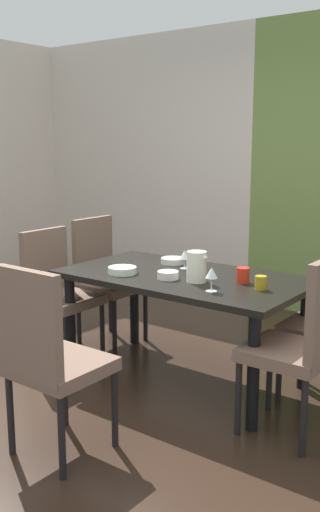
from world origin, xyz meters
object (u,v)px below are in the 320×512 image
Objects in this scene: chair_head_near at (49,354)px; chair_right_near at (303,339)px; cup_center at (243,275)px; dining_table at (183,288)px; chair_left_far at (104,274)px; serving_bowl_corner at (168,275)px; wine_glass_left at (212,274)px; wine_glass_rear at (185,255)px; serving_bowl_south at (122,270)px; chair_left_near at (57,288)px; cup_east at (261,283)px; serving_bowl_right at (173,261)px; pitcher_near_shelf at (197,266)px.

chair_right_near reaches higher than chair_head_near.
chair_right_near is 10.63× the size of cup_center.
chair_left_far reaches higher than dining_table.
chair_head_near is 1.34m from chair_right_near.
wine_glass_left is at bearing -14.41° from serving_bowl_corner.
wine_glass_rear is at bearing 139.15° from wine_glass_left.
chair_head_near is 1.00× the size of chair_right_near.
cup_center is at bearing 19.25° from serving_bowl_south.
chair_right_near is at bearing 90.00° from chair_left_near.
chair_left_near is 7.36× the size of wine_glass_rear.
chair_left_far is (-0.95, 0.26, -0.09)m from dining_table.
wine_glass_rear reaches higher than cup_east.
wine_glass_rear is at bearing 122.36° from dining_table.
dining_table is 0.60m from cup_east.
chair_right_near is (0.93, 0.96, 0.00)m from chair_head_near.
dining_table is at bearing 84.66° from serving_bowl_corner.
dining_table is 0.99m from chair_right_near.
chair_left_far is at bearing -179.68° from chair_left_near.
chair_left_far is 7.59× the size of wine_glass_rear.
serving_bowl_right is at bearing 89.03° from chair_left_far.
serving_bowl_south is at bearing 88.27° from chair_right_near.
cup_center is at bearing 60.30° from chair_right_near.
serving_bowl_corner is at bearing 92.32° from chair_head_near.
chair_left_near is at bearing -176.28° from serving_bowl_south.
serving_bowl_corner is at bearing 83.93° from chair_right_near.
chair_head_near is at bearing -69.50° from serving_bowl_south.
wine_glass_rear is at bearing 115.87° from chair_left_near.
chair_head_near is at bearing 33.60° from chair_left_far.
chair_right_near is at bearing -29.70° from cup_center.
cup_center is 0.49× the size of pitcher_near_shelf.
chair_right_near is 0.64m from wine_glass_left.
cup_center is (0.52, -0.11, -0.05)m from wine_glass_rear.
cup_east is (0.17, -0.09, -0.01)m from cup_center.
chair_head_near is (0.03, -1.22, -0.08)m from dining_table.
chair_left_far reaches higher than serving_bowl_corner.
chair_right_near is 1.16m from wine_glass_rear.
chair_right_near reaches higher than dining_table.
chair_head_near reaches higher than serving_bowl_south.
dining_table is 1.63× the size of chair_left_far.
serving_bowl_corner is at bearing -154.83° from cup_center.
wine_glass_rear is 0.69× the size of serving_bowl_south.
chair_head_near is at bearing -78.70° from serving_bowl_right.
chair_left_far reaches higher than pitcher_near_shelf.
pitcher_near_shelf reaches higher than serving_bowl_corner.
chair_right_near is 7.39× the size of serving_bowl_corner.
wine_glass_left is (1.33, -0.51, 0.28)m from chair_left_far.
serving_bowl_south is at bearing -160.75° from cup_center.
dining_table is 0.26m from wine_glass_rear.
serving_bowl_corner is at bearing -166.03° from pitcher_near_shelf.
wine_glass_rear reaches higher than serving_bowl_right.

